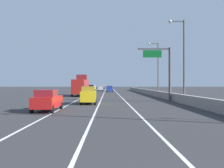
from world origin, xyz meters
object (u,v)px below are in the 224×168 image
lamp_post_right_second (182,55)px  car_black_5 (91,88)px  lamp_post_right_third (157,66)px  car_red_0 (47,100)px  car_silver_2 (101,88)px  car_yellow_4 (89,95)px  overhead_sign_gantry (165,67)px  car_white_3 (93,88)px  box_truck (81,86)px  car_blue_1 (110,89)px

lamp_post_right_second → car_black_5: (-15.19, 54.61, -5.00)m
lamp_post_right_second → lamp_post_right_third: bearing=89.3°
lamp_post_right_second → lamp_post_right_third: 18.05m
lamp_post_right_second → car_red_0: size_ratio=2.29×
car_silver_2 → car_yellow_4: bearing=-89.6°
overhead_sign_gantry → car_red_0: bearing=-135.9°
overhead_sign_gantry → car_white_3: overhead_sign_gantry is taller
car_silver_2 → car_yellow_4: (0.40, -61.97, 0.11)m
car_red_0 → box_truck: bearing=90.3°
overhead_sign_gantry → car_silver_2: bearing=100.5°
car_black_5 → box_truck: 35.26m
car_red_0 → car_black_5: (-0.37, 64.35, 0.10)m
car_blue_1 → car_white_3: 18.42m
lamp_post_right_third → car_black_5: lamp_post_right_third is taller
car_red_0 → car_silver_2: size_ratio=1.04×
lamp_post_right_second → car_silver_2: size_ratio=2.37×
lamp_post_right_second → car_yellow_4: bearing=-171.5°
lamp_post_right_second → car_red_0: 18.46m
overhead_sign_gantry → car_silver_2: (-10.62, 57.09, -3.80)m
overhead_sign_gantry → car_silver_2: 58.19m
car_red_0 → car_white_3: car_white_3 is taller
overhead_sign_gantry → car_yellow_4: (-10.22, -4.88, -3.68)m
lamp_post_right_third → car_black_5: bearing=112.9°
overhead_sign_gantry → box_truck: overhead_sign_gantry is taller
car_silver_2 → car_yellow_4: 61.97m
lamp_post_right_second → car_white_3: 64.79m
car_silver_2 → car_black_5: size_ratio=0.94×
car_silver_2 → box_truck: (-2.78, -40.84, 1.06)m
car_yellow_4 → box_truck: (-3.17, 21.13, 0.95)m
lamp_post_right_second → box_truck: lamp_post_right_second is taller
lamp_post_right_third → car_silver_2: size_ratio=2.37×
overhead_sign_gantry → car_yellow_4: 11.91m
overhead_sign_gantry → car_blue_1: size_ratio=1.56×
car_blue_1 → car_white_3: (-6.13, 17.37, 0.12)m
lamp_post_right_third → box_truck: (-15.19, 1.32, -4.07)m
overhead_sign_gantry → car_silver_2: size_ratio=1.68×
lamp_post_right_second → car_yellow_4: size_ratio=2.57×
overhead_sign_gantry → lamp_post_right_second: size_ratio=0.71×
lamp_post_right_third → car_blue_1: 29.34m
car_black_5 → box_truck: (0.23, -35.25, 0.94)m
car_red_0 → car_white_3: bearing=90.2°
car_white_3 → box_truck: (0.15, -43.44, 0.93)m
car_blue_1 → box_truck: bearing=-102.9°
overhead_sign_gantry → lamp_post_right_second: bearing=-63.3°
lamp_post_right_second → lamp_post_right_third: same height
lamp_post_right_third → car_blue_1: bearing=108.6°
car_blue_1 → car_silver_2: size_ratio=1.07×
lamp_post_right_third → car_red_0: size_ratio=2.29×
overhead_sign_gantry → car_blue_1: 43.14m
box_truck → car_black_5: bearing=90.4°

